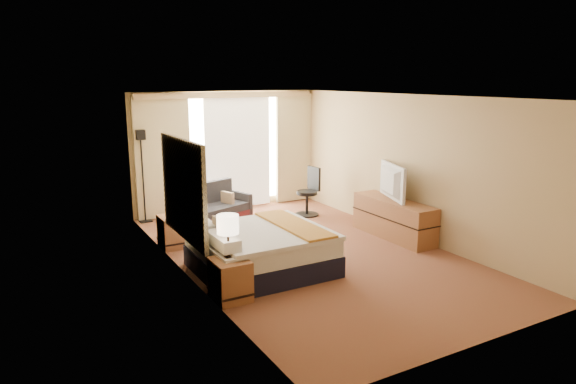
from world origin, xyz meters
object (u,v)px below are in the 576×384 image
nightstand_left (230,280)px  television (387,181)px  loveseat (217,210)px  desk_chair (309,194)px  bed (261,250)px  floor_lamp (142,157)px  lamp_left (228,225)px  nightstand_right (174,231)px  lamp_right (173,193)px  media_dresser (394,219)px

nightstand_left → television: size_ratio=0.49×
nightstand_left → loveseat: (1.21, 3.54, -0.01)m
desk_chair → bed: bearing=-139.0°
floor_lamp → desk_chair: 3.52m
nightstand_left → lamp_left: size_ratio=0.91×
loveseat → television: television is taller
bed → lamp_left: size_ratio=3.14×
nightstand_right → loveseat: 1.59m
lamp_right → television: (3.64, -1.19, 0.05)m
loveseat → desk_chair: 2.01m
loveseat → television: (2.44, -2.31, 0.75)m
nightstand_left → bed: bearing=41.6°
nightstand_right → lamp_right: lamp_right is taller
floor_lamp → nightstand_left: bearing=-89.6°
nightstand_left → loveseat: bearing=71.1°
media_dresser → loveseat: size_ratio=1.23×
floor_lamp → television: size_ratio=1.68×
nightstand_right → television: (3.65, -1.27, 0.75)m
media_dresser → floor_lamp: (-3.73, 3.30, 0.98)m
nightstand_right → desk_chair: bearing=11.7°
media_dresser → lamp_right: size_ratio=3.29×
nightstand_left → nightstand_right: 2.50m
media_dresser → television: (-0.05, 0.18, 0.67)m
bed → floor_lamp: 3.86m
lamp_right → television: size_ratio=0.49×
nightstand_left → loveseat: size_ratio=0.38×
lamp_left → lamp_right: lamp_left is taller
nightstand_left → nightstand_right: size_ratio=1.00×
floor_lamp → desk_chair: bearing=-20.5°
nightstand_right → lamp_right: size_ratio=1.00×
television → nightstand_left: bearing=128.1°
media_dresser → loveseat: 3.52m
loveseat → lamp_right: lamp_right is taller
media_dresser → lamp_left: lamp_left is taller
nightstand_right → media_dresser: media_dresser is taller
loveseat → floor_lamp: size_ratio=0.78×
lamp_left → lamp_right: (0.01, 2.41, -0.04)m
floor_lamp → desk_chair: (3.20, -1.20, -0.87)m
bed → floor_lamp: (-0.84, 3.63, 0.99)m
nightstand_left → bed: size_ratio=0.29×
lamp_left → television: television is taller
nightstand_left → media_dresser: (3.70, 1.05, 0.07)m
nightstand_right → media_dresser: (3.70, -1.45, 0.07)m
television → floor_lamp: bearing=69.2°
media_dresser → desk_chair: (-0.53, 2.10, 0.11)m
media_dresser → loveseat: (-2.49, 2.49, -0.08)m
nightstand_left → loveseat: 3.74m
nightstand_right → bed: 1.96m
loveseat → desk_chair: desk_chair is taller
floor_lamp → desk_chair: size_ratio=1.81×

